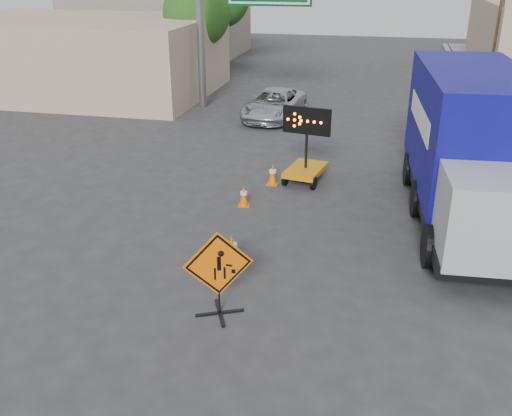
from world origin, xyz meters
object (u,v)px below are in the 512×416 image
(construction_sign, at_px, (218,272))
(box_truck, at_px, (470,157))
(pickup_truck, at_px, (274,104))
(arrow_board, at_px, (306,165))

(construction_sign, xyz_separation_m, box_truck, (5.41, 6.16, 0.87))
(construction_sign, distance_m, pickup_truck, 16.35)
(pickup_truck, height_order, box_truck, box_truck)
(construction_sign, relative_size, box_truck, 0.22)
(arrow_board, distance_m, box_truck, 5.39)
(arrow_board, bearing_deg, pickup_truck, 118.50)
(arrow_board, height_order, pickup_truck, arrow_board)
(pickup_truck, distance_m, box_truck, 12.59)
(pickup_truck, relative_size, box_truck, 0.54)
(pickup_truck, bearing_deg, construction_sign, -77.65)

